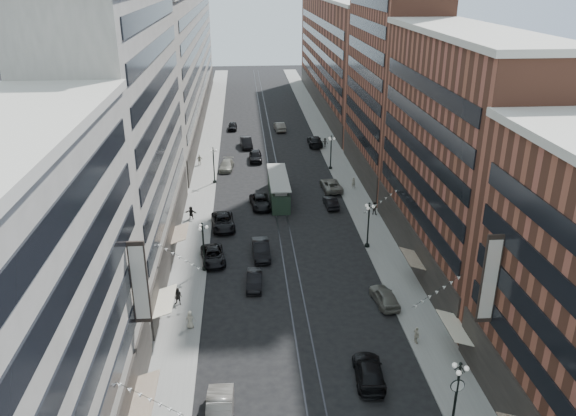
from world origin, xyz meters
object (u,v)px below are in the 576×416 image
object	(u,v)px
car_13	(255,156)
pedestrian_6	(200,160)
car_12	(315,141)
lamppost_se_far	(368,223)
lamppost_sw_far	(203,245)
pedestrian_5	(191,213)
car_extra_1	(261,202)
car_extra_2	(246,142)
pedestrian_2	(178,297)
car_5	(254,280)
streetcar	(279,189)
lamppost_se_mid	(331,151)
car_14	(280,126)
pedestrian_4	(416,335)
car_8	(227,165)
pedestrian_8	(353,182)
car_11	(331,185)
pedestrian_9	(325,142)
lamppost_se_near	(457,392)
car_7	(223,222)
pedestrian_7	(374,208)
lamppost_sw_mid	(214,164)
car_9	(232,126)
car_2	(213,256)
car_4	(385,296)
car_6	(369,371)
car_10	(331,202)
car_extra_0	(261,249)

from	to	relation	value
car_13	pedestrian_6	distance (m)	9.40
car_12	lamppost_se_far	bearing A→B (deg)	91.48
lamppost_sw_far	pedestrian_5	distance (m)	14.02
car_extra_1	car_extra_2	size ratio (longest dim) A/B	1.01
pedestrian_2	pedestrian_5	bearing A→B (deg)	112.45
car_5	car_extra_2	world-z (taller)	car_extra_2
lamppost_se_far	streetcar	distance (m)	18.51
lamppost_se_mid	pedestrian_5	xyz separation A→B (m)	(-20.88, -18.36, -2.09)
streetcar	car_12	xyz separation A→B (m)	(8.40, 25.66, -0.63)
car_14	pedestrian_4	bearing A→B (deg)	90.37
car_8	car_14	bearing A→B (deg)	72.57
car_12	pedestrian_8	size ratio (longest dim) A/B	3.72
pedestrian_6	pedestrian_8	size ratio (longest dim) A/B	1.06
car_11	pedestrian_9	world-z (taller)	pedestrian_9
pedestrian_5	car_extra_2	xyz separation A→B (m)	(7.50, 32.01, -0.11)
car_14	pedestrian_5	xyz separation A→B (m)	(-14.33, -43.01, 0.14)
lamppost_se_near	pedestrian_2	world-z (taller)	lamppost_se_near
car_7	pedestrian_8	distance (m)	22.37
lamppost_se_far	pedestrian_9	xyz separation A→B (m)	(0.85, 40.18, -2.12)
pedestrian_9	car_extra_2	size ratio (longest dim) A/B	0.31
pedestrian_2	pedestrian_7	xyz separation A→B (m)	(23.43, 19.81, -0.02)
lamppost_sw_mid	pedestrian_2	xyz separation A→B (m)	(-2.15, -33.62, -2.07)
lamppost_se_mid	car_extra_2	size ratio (longest dim) A/B	1.02
lamppost_se_near	car_7	distance (m)	38.76
car_13	pedestrian_2	bearing A→B (deg)	-101.02
car_13	pedestrian_7	world-z (taller)	pedestrian_7
car_9	pedestrian_6	size ratio (longest dim) A/B	2.50
car_14	car_11	bearing A→B (deg)	93.66
car_5	car_extra_1	world-z (taller)	car_extra_1
car_2	pedestrian_8	size ratio (longest dim) A/B	3.20
car_2	car_4	distance (m)	19.45
car_9	pedestrian_7	size ratio (longest dim) A/B	2.53
car_9	lamppost_sw_far	bearing A→B (deg)	-90.47
lamppost_sw_far	lamppost_se_far	size ratio (longest dim) A/B	1.00
car_6	car_8	world-z (taller)	car_6
lamppost_se_near	lamppost_se_far	size ratio (longest dim) A/B	1.00
car_8	pedestrian_9	world-z (taller)	pedestrian_9
lamppost_sw_far	pedestrian_5	size ratio (longest dim) A/B	3.22
pedestrian_2	car_10	xyz separation A→B (m)	(18.21, 22.99, -0.31)
car_2	pedestrian_5	xyz separation A→B (m)	(-3.28, 11.59, 0.28)
pedestrian_4	car_extra_0	bearing A→B (deg)	24.34
lamppost_sw_mid	car_13	size ratio (longest dim) A/B	1.05
car_9	car_14	world-z (taller)	car_14
car_2	pedestrian_4	bearing A→B (deg)	-50.38
car_extra_1	car_2	bearing A→B (deg)	-117.52
car_13	pedestrian_5	bearing A→B (deg)	-110.55
lamppost_se_far	car_7	size ratio (longest dim) A/B	0.95
car_8	car_14	size ratio (longest dim) A/B	0.96
pedestrian_9	car_2	bearing A→B (deg)	-103.88
car_13	pedestrian_9	xyz separation A→B (m)	(12.79, 6.73, 0.09)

